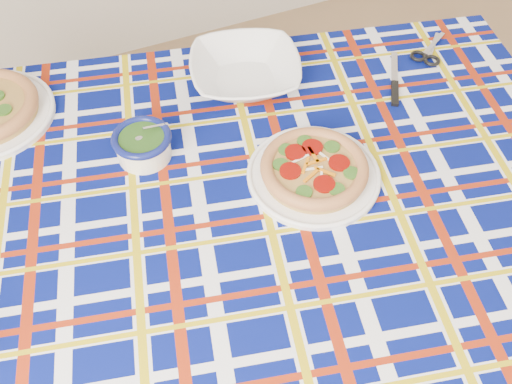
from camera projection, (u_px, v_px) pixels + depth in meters
name	position (u px, v px, depth m)	size (l,w,h in m)	color
floor	(469.00, 380.00, 1.74)	(4.00, 4.00, 0.00)	#8F6D4A
dining_table	(230.00, 211.00, 1.30)	(1.80, 1.35, 0.76)	brown
tablecloth	(230.00, 204.00, 1.28)	(1.64, 1.04, 0.11)	#050E58
main_focaccia_plate	(314.00, 168.00, 1.23)	(0.30, 0.30, 0.06)	#AE813E
pesto_bowl	(143.00, 143.00, 1.27)	(0.13, 0.13, 0.08)	#18370F
serving_bowl	(245.00, 72.00, 1.43)	(0.28, 0.28, 0.07)	white
table_knife	(395.00, 68.00, 1.49)	(0.23, 0.02, 0.01)	silver
kitchen_scissors	(434.00, 44.00, 1.55)	(0.18, 0.09, 0.02)	silver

